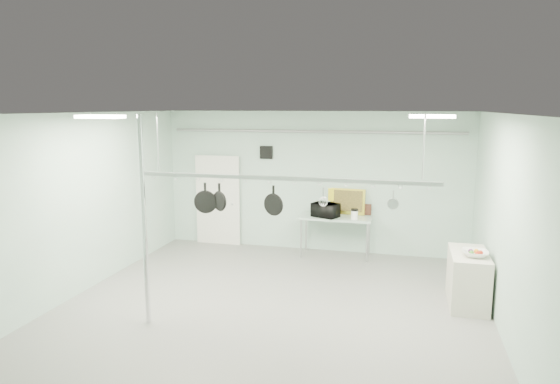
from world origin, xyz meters
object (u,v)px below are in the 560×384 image
(coffee_canister, at_px, (354,215))
(skillet_mid, at_px, (219,197))
(microwave, at_px, (326,210))
(prep_table, at_px, (336,220))
(pot_rack, at_px, (282,177))
(side_cabinet, at_px, (468,279))
(skillet_left, at_px, (205,198))
(fruit_bowl, at_px, (475,254))
(skillet_right, at_px, (273,201))
(chrome_pole, at_px, (144,222))

(coffee_canister, xyz_separation_m, skillet_mid, (-1.87, -3.11, 0.87))
(microwave, bearing_deg, coffee_canister, -162.07)
(prep_table, height_order, pot_rack, pot_rack)
(side_cabinet, xyz_separation_m, skillet_left, (-4.24, -1.10, 1.38))
(pot_rack, bearing_deg, coffee_canister, 75.09)
(coffee_canister, height_order, skillet_mid, skillet_mid)
(microwave, xyz_separation_m, skillet_left, (-1.48, -3.18, 0.77))
(microwave, height_order, fruit_bowl, microwave)
(skillet_mid, bearing_deg, prep_table, 97.83)
(side_cabinet, xyz_separation_m, fruit_bowl, (0.06, -0.20, 0.50))
(side_cabinet, distance_m, skillet_left, 4.59)
(prep_table, height_order, side_cabinet, prep_table)
(prep_table, bearing_deg, fruit_bowl, -42.58)
(fruit_bowl, bearing_deg, prep_table, 137.42)
(pot_rack, bearing_deg, skillet_left, 180.00)
(fruit_bowl, height_order, skillet_left, skillet_left)
(side_cabinet, xyz_separation_m, pot_rack, (-2.95, -1.10, 1.78))
(skillet_left, relative_size, skillet_right, 1.05)
(chrome_pole, height_order, skillet_left, chrome_pole)
(skillet_right, bearing_deg, side_cabinet, 37.66)
(microwave, xyz_separation_m, skillet_mid, (-1.23, -3.18, 0.81))
(microwave, relative_size, skillet_mid, 1.27)
(microwave, relative_size, coffee_canister, 2.97)
(pot_rack, bearing_deg, fruit_bowl, 16.67)
(pot_rack, relative_size, skillet_right, 9.90)
(microwave, distance_m, skillet_left, 3.59)
(side_cabinet, height_order, skillet_right, skillet_right)
(fruit_bowl, bearing_deg, skillet_mid, -167.46)
(prep_table, relative_size, coffee_canister, 8.54)
(chrome_pole, xyz_separation_m, fruit_bowl, (4.91, 1.80, -0.65))
(fruit_bowl, relative_size, skillet_left, 0.81)
(pot_rack, distance_m, microwave, 3.39)
(prep_table, distance_m, pot_rack, 3.61)
(skillet_left, bearing_deg, chrome_pole, -134.51)
(prep_table, height_order, fruit_bowl, fruit_bowl)
(skillet_right, bearing_deg, skillet_left, -161.96)
(fruit_bowl, xyz_separation_m, skillet_mid, (-4.05, -0.90, 0.92))
(chrome_pole, xyz_separation_m, skillet_right, (1.76, 0.90, 0.24))
(skillet_left, bearing_deg, side_cabinet, 4.30)
(side_cabinet, height_order, skillet_mid, skillet_mid)
(side_cabinet, distance_m, microwave, 3.51)
(microwave, bearing_deg, skillet_mid, 92.84)
(microwave, relative_size, skillet_right, 1.15)
(side_cabinet, relative_size, skillet_right, 2.47)
(coffee_canister, bearing_deg, prep_table, 156.24)
(coffee_canister, height_order, skillet_left, skillet_left)
(skillet_left, distance_m, skillet_mid, 0.25)
(side_cabinet, bearing_deg, skillet_mid, -164.59)
(coffee_canister, relative_size, skillet_right, 0.39)
(coffee_canister, xyz_separation_m, skillet_right, (-0.96, -3.11, 0.84))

